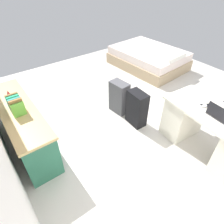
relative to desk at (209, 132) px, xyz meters
The scene contains 11 objects.
ground_plane 1.54m from the desk, ahead, with size 5.95×5.95×0.00m, color beige.
desk is the anchor object (origin of this frame).
credenza 2.82m from the desk, 50.17° to the left, with size 1.80×0.48×0.72m.
bed 3.07m from the desk, 28.39° to the right, with size 2.00×1.53×0.58m.
suitcase_black 1.20m from the desk, 20.10° to the left, with size 0.36×0.22×0.65m, color black.
suitcase_spare_grey 1.66m from the desk, 15.37° to the left, with size 0.36×0.22×0.64m, color #4C4C51.
laptop 0.41m from the desk, 134.69° to the left, with size 0.33×0.25×0.21m.
computer_mouse 0.42m from the desk, ahead, with size 0.06×0.10×0.03m, color white.
cell_phone_by_mouse 0.42m from the desk, 13.85° to the right, with size 0.07×0.14×0.01m, color black.
book_row 2.82m from the desk, 51.19° to the left, with size 0.32×0.17×0.24m.
figurine_small 3.10m from the desk, 44.89° to the left, with size 0.08×0.08×0.11m, color red.
Camera 1 is at (-2.31, 2.33, 2.45)m, focal length 31.46 mm.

